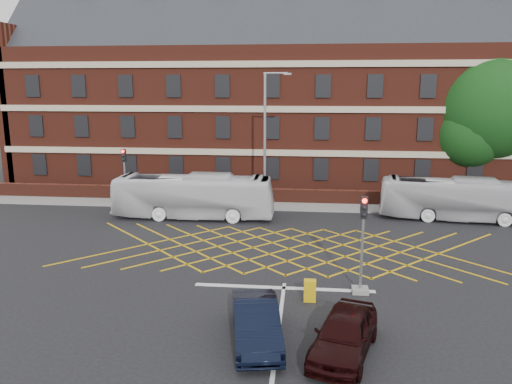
# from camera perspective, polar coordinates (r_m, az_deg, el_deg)

# --- Properties ---
(ground) EXTENTS (120.00, 120.00, 0.00)m
(ground) POSITION_cam_1_polar(r_m,az_deg,el_deg) (25.85, 3.59, -7.90)
(ground) COLOR black
(ground) RESTS_ON ground
(victorian_building) EXTENTS (51.00, 12.17, 20.40)m
(victorian_building) POSITION_cam_1_polar(r_m,az_deg,el_deg) (46.30, 5.23, 10.77)
(victorian_building) COLOR #582116
(victorian_building) RESTS_ON ground
(boundary_wall) EXTENTS (56.00, 0.50, 1.10)m
(boundary_wall) POSITION_cam_1_polar(r_m,az_deg,el_deg) (38.20, 4.45, -0.49)
(boundary_wall) COLOR #4F1F15
(boundary_wall) RESTS_ON ground
(far_pavement) EXTENTS (60.00, 3.00, 0.12)m
(far_pavement) POSITION_cam_1_polar(r_m,az_deg,el_deg) (37.34, 4.39, -1.56)
(far_pavement) COLOR slate
(far_pavement) RESTS_ON ground
(box_junction_hatching) EXTENTS (8.22, 8.22, 0.02)m
(box_junction_hatching) POSITION_cam_1_polar(r_m,az_deg,el_deg) (27.73, 3.78, -6.48)
(box_junction_hatching) COLOR #CC990C
(box_junction_hatching) RESTS_ON ground
(stop_line) EXTENTS (8.00, 0.30, 0.02)m
(stop_line) POSITION_cam_1_polar(r_m,az_deg,el_deg) (22.58, 3.20, -10.89)
(stop_line) COLOR silver
(stop_line) RESTS_ON ground
(centre_line) EXTENTS (0.15, 14.00, 0.02)m
(centre_line) POSITION_cam_1_polar(r_m,az_deg,el_deg) (16.79, 2.03, -19.51)
(centre_line) COLOR silver
(centre_line) RESTS_ON ground
(bus_left) EXTENTS (10.83, 2.55, 3.02)m
(bus_left) POSITION_cam_1_polar(r_m,az_deg,el_deg) (33.95, -7.17, -0.48)
(bus_left) COLOR silver
(bus_left) RESTS_ON ground
(bus_right) EXTENTS (10.44, 3.64, 2.85)m
(bus_right) POSITION_cam_1_polar(r_m,az_deg,el_deg) (35.81, 22.13, -0.77)
(bus_right) COLOR silver
(bus_right) RESTS_ON ground
(car_navy) EXTENTS (2.32, 4.66, 1.47)m
(car_navy) POSITION_cam_1_polar(r_m,az_deg,el_deg) (17.93, 0.01, -14.68)
(car_navy) COLOR black
(car_navy) RESTS_ON ground
(car_maroon) EXTENTS (2.92, 4.69, 1.49)m
(car_maroon) POSITION_cam_1_polar(r_m,az_deg,el_deg) (17.45, 10.04, -15.63)
(car_maroon) COLOR black
(car_maroon) RESTS_ON ground
(deciduous_tree) EXTENTS (8.77, 8.77, 11.40)m
(deciduous_tree) POSITION_cam_1_polar(r_m,az_deg,el_deg) (44.69, 24.71, 7.87)
(deciduous_tree) COLOR black
(deciduous_tree) RESTS_ON ground
(traffic_light_near) EXTENTS (0.70, 0.70, 4.27)m
(traffic_light_near) POSITION_cam_1_polar(r_m,az_deg,el_deg) (21.95, 12.00, -6.92)
(traffic_light_near) COLOR slate
(traffic_light_near) RESTS_ON ground
(traffic_light_far) EXTENTS (0.70, 0.70, 4.27)m
(traffic_light_far) POSITION_cam_1_polar(r_m,az_deg,el_deg) (38.26, -14.72, 1.02)
(traffic_light_far) COLOR slate
(traffic_light_far) RESTS_ON ground
(street_lamp) EXTENTS (2.25, 1.00, 9.70)m
(street_lamp) POSITION_cam_1_polar(r_m,az_deg,el_deg) (34.69, 1.11, 3.07)
(street_lamp) COLOR slate
(street_lamp) RESTS_ON ground
(direction_signs) EXTENTS (1.10, 0.16, 2.20)m
(direction_signs) POSITION_cam_1_polar(r_m,az_deg,el_deg) (39.46, -14.37, 0.80)
(direction_signs) COLOR gray
(direction_signs) RESTS_ON ground
(utility_cabinet) EXTENTS (0.50, 0.38, 0.91)m
(utility_cabinet) POSITION_cam_1_polar(r_m,az_deg,el_deg) (21.26, 6.17, -11.14)
(utility_cabinet) COLOR gold
(utility_cabinet) RESTS_ON ground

